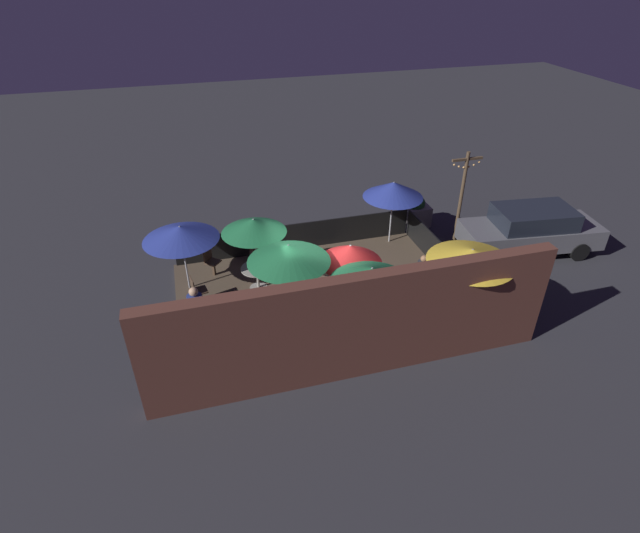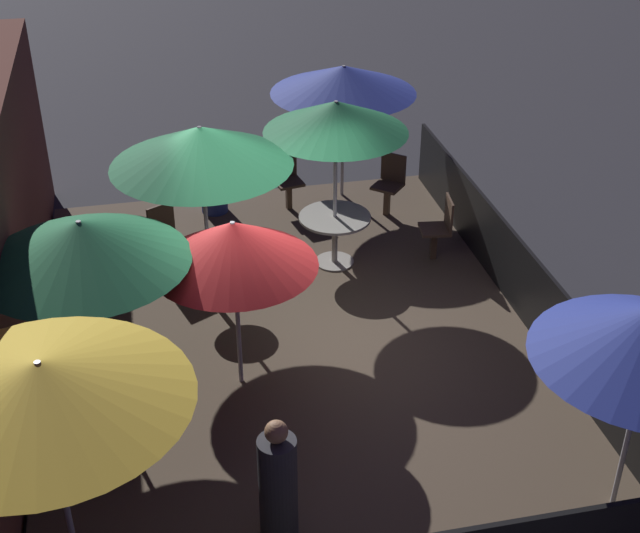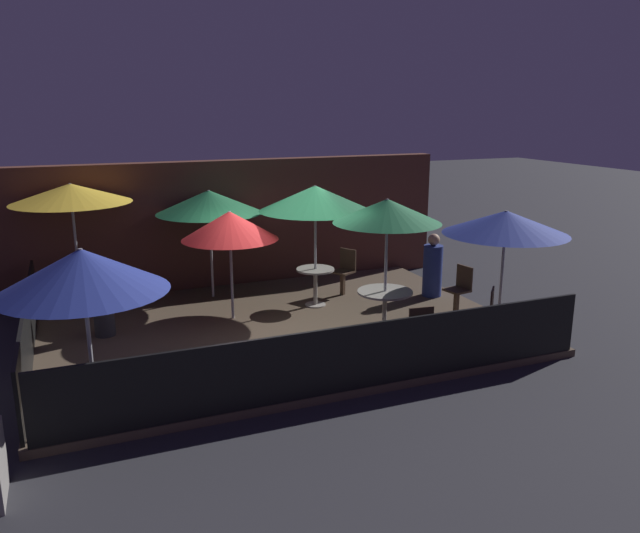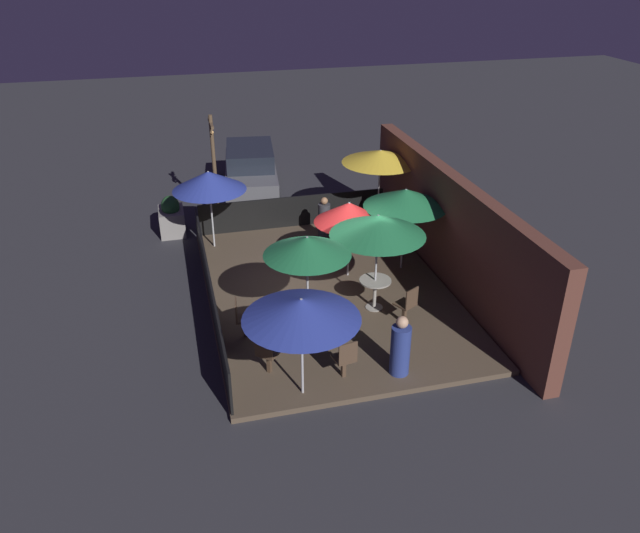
% 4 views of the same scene
% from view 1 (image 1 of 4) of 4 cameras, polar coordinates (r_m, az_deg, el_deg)
% --- Properties ---
extents(ground_plane, '(60.00, 60.00, 0.00)m').
position_cam_1_polar(ground_plane, '(14.94, -0.04, -3.72)').
color(ground_plane, '#2D2D33').
extents(patio_deck, '(8.26, 5.88, 0.12)m').
position_cam_1_polar(patio_deck, '(14.90, -0.04, -3.54)').
color(patio_deck, brown).
rests_on(patio_deck, ground_plane).
extents(building_wall, '(9.86, 0.36, 2.84)m').
position_cam_1_polar(building_wall, '(11.69, 4.21, -6.93)').
color(building_wall, brown).
rests_on(building_wall, ground_plane).
extents(fence_front, '(8.06, 0.05, 0.95)m').
position_cam_1_polar(fence_front, '(16.98, -2.69, 3.48)').
color(fence_front, black).
rests_on(fence_front, patio_deck).
extents(fence_side_left, '(0.05, 5.68, 0.95)m').
position_cam_1_polar(fence_side_left, '(16.01, 14.18, 0.46)').
color(fence_side_left, black).
rests_on(fence_side_left, patio_deck).
extents(patio_umbrella_0, '(1.86, 1.86, 2.34)m').
position_cam_1_polar(patio_umbrella_0, '(14.22, -7.59, 4.64)').
color(patio_umbrella_0, '#B2B2B7').
rests_on(patio_umbrella_0, patio_deck).
extents(patio_umbrella_1, '(2.18, 2.18, 2.39)m').
position_cam_1_polar(patio_umbrella_1, '(12.78, -3.61, 1.53)').
color(patio_umbrella_1, '#B2B2B7').
rests_on(patio_umbrella_1, patio_deck).
extents(patio_umbrella_2, '(2.22, 2.22, 2.45)m').
position_cam_1_polar(patio_umbrella_2, '(12.98, 16.95, 1.19)').
color(patio_umbrella_2, '#B2B2B7').
rests_on(patio_umbrella_2, patio_deck).
extents(patio_umbrella_3, '(1.76, 1.76, 2.03)m').
position_cam_1_polar(patio_umbrella_3, '(13.49, 3.46, 1.48)').
color(patio_umbrella_3, '#B2B2B7').
rests_on(patio_umbrella_3, patio_deck).
extents(patio_umbrella_4, '(2.19, 2.19, 2.10)m').
position_cam_1_polar(patio_umbrella_4, '(14.76, -15.67, 3.72)').
color(patio_umbrella_4, '#B2B2B7').
rests_on(patio_umbrella_4, patio_deck).
extents(patio_umbrella_5, '(2.14, 2.14, 2.22)m').
position_cam_1_polar(patio_umbrella_5, '(12.21, 5.92, -1.09)').
color(patio_umbrella_5, '#B2B2B7').
rests_on(patio_umbrella_5, patio_deck).
extents(patio_umbrella_6, '(2.02, 2.02, 2.24)m').
position_cam_1_polar(patio_umbrella_6, '(16.92, 8.38, 8.69)').
color(patio_umbrella_6, '#B2B2B7').
rests_on(patio_umbrella_6, patio_deck).
extents(dining_table_0, '(0.97, 0.97, 0.72)m').
position_cam_1_polar(dining_table_0, '(15.00, -7.17, -0.61)').
color(dining_table_0, '#9E998E').
rests_on(dining_table_0, patio_deck).
extents(dining_table_1, '(0.75, 0.75, 0.75)m').
position_cam_1_polar(dining_table_1, '(13.65, -3.38, -4.08)').
color(dining_table_1, '#9E998E').
rests_on(dining_table_1, patio_deck).
extents(patio_chair_0, '(0.47, 0.47, 0.90)m').
position_cam_1_polar(patio_chair_0, '(14.69, -13.83, -2.60)').
color(patio_chair_0, '#4C3828').
rests_on(patio_chair_0, patio_deck).
extents(patio_chair_1, '(0.54, 0.54, 0.96)m').
position_cam_1_polar(patio_chair_1, '(13.20, -6.54, -6.04)').
color(patio_chair_1, '#4C3828').
rests_on(patio_chair_1, patio_deck).
extents(patio_chair_2, '(0.56, 0.56, 0.93)m').
position_cam_1_polar(patio_chair_2, '(15.92, -12.35, 0.67)').
color(patio_chair_2, '#4C3828').
rests_on(patio_chair_2, patio_deck).
extents(patio_chair_3, '(0.45, 0.45, 0.91)m').
position_cam_1_polar(patio_chair_3, '(16.27, -7.35, 1.90)').
color(patio_chair_3, '#4C3828').
rests_on(patio_chair_3, patio_deck).
extents(patron_0, '(0.55, 0.55, 1.32)m').
position_cam_1_polar(patron_0, '(13.73, -13.94, -4.89)').
color(patron_0, navy).
rests_on(patron_0, patio_deck).
extents(patron_1, '(0.49, 0.49, 1.30)m').
position_cam_1_polar(patron_1, '(14.96, 11.56, -1.11)').
color(patron_1, '#333338').
rests_on(patron_1, patio_deck).
extents(planter_box, '(1.04, 0.73, 1.18)m').
position_cam_1_polar(planter_box, '(19.07, 10.84, 6.08)').
color(planter_box, gray).
rests_on(planter_box, ground_plane).
extents(light_post, '(1.10, 0.12, 3.28)m').
position_cam_1_polar(light_post, '(17.78, 15.92, 8.16)').
color(light_post, brown).
rests_on(light_post, ground_plane).
extents(parked_car_0, '(4.77, 2.26, 1.62)m').
position_cam_1_polar(parked_car_0, '(18.29, 22.96, 3.91)').
color(parked_car_0, '#5B5B60').
rests_on(parked_car_0, ground_plane).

